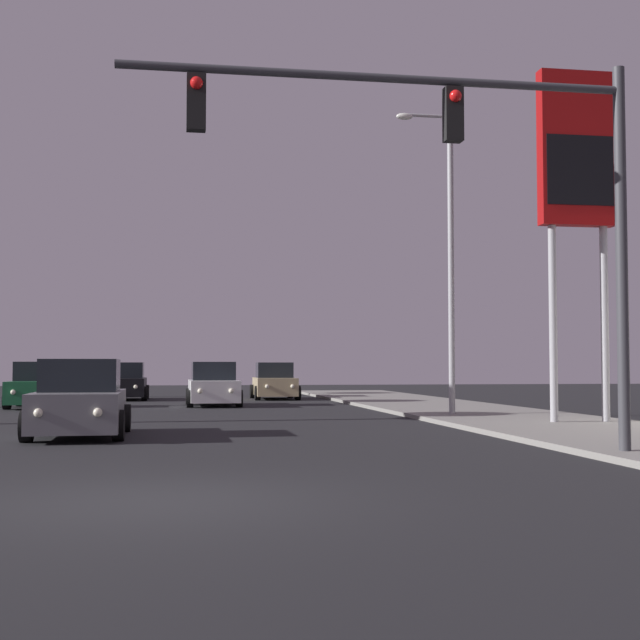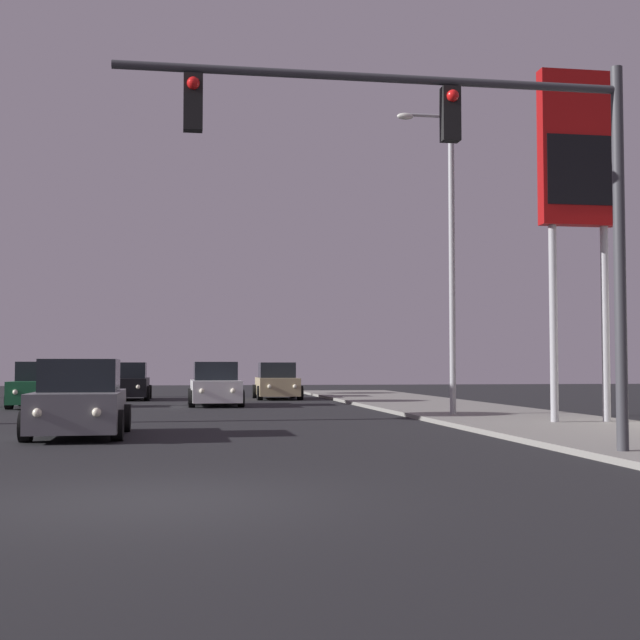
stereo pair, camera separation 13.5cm
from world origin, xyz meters
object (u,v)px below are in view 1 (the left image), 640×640
Objects in this scene: street_lamp at (447,245)px; gas_station_sign at (577,168)px; car_tan at (274,382)px; car_black at (125,383)px; car_white at (213,386)px; car_green at (40,387)px; traffic_light_mast at (479,169)px; car_grey at (80,401)px.

gas_station_sign is (2.23, -4.00, 1.50)m from street_lamp.
street_lamp reaches higher than car_tan.
gas_station_sign is at bearing 121.98° from car_black.
car_tan is at bearing -115.90° from car_white.
car_green is 0.51× the size of traffic_light_mast.
car_black is 28.31m from traffic_light_mast.
car_green is 0.48× the size of street_lamp.
street_lamp is at bearing 146.40° from car_green.
traffic_light_mast reaches higher than car_green.
car_grey is (0.18, -21.03, 0.00)m from car_black.
gas_station_sign reaches higher than car_grey.
gas_station_sign reaches higher than car_black.
car_black is 0.48× the size of street_lamp.
car_grey is at bearing 102.16° from car_green.
car_white is at bearing 118.84° from car_black.
car_grey is (-3.49, -14.41, 0.00)m from car_white.
car_tan is at bearing -143.35° from car_green.
car_green is at bearing 116.11° from traffic_light_mast.
car_green is (-2.70, -7.02, 0.00)m from car_black.
gas_station_sign is at bearing 140.42° from car_green.
car_white is at bearing 123.60° from gas_station_sign.
car_grey is at bearing -151.96° from street_lamp.
street_lamp is (12.84, -8.71, 4.36)m from car_green.
car_grey and car_green have the same top height.
traffic_light_mast is 0.94× the size of gas_station_sign.
car_white is 1.00× the size of car_black.
car_white and car_tan have the same top height.
gas_station_sign is (15.07, -12.71, 5.86)m from car_green.
street_lamp is at bearing 119.19° from gas_station_sign.
car_white is 0.51× the size of traffic_light_mast.
car_green is at bearing -79.34° from car_grey.
car_black is 0.48× the size of gas_station_sign.
car_white is at bearing 66.38° from car_tan.
car_grey is at bearing 90.38° from car_black.
traffic_light_mast is at bearing 92.60° from car_tan.
car_green is 11.68m from car_tan.
car_black is at bearing 122.80° from street_lamp.
street_lamp is (6.47, -9.10, 4.36)m from car_white.
gas_station_sign is at bearing 54.63° from traffic_light_mast.
street_lamp is (9.96, 5.30, 4.36)m from car_grey.
car_black is 24.01m from gas_station_sign.
car_black is at bearing 122.09° from gas_station_sign.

